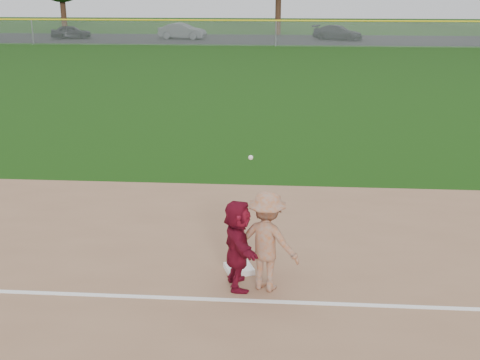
# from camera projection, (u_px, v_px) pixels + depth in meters

# --- Properties ---
(ground) EXTENTS (160.00, 160.00, 0.00)m
(ground) POSITION_uv_depth(u_px,v_px,m) (234.00, 278.00, 10.41)
(ground) COLOR #153C0B
(ground) RESTS_ON ground
(foul_line) EXTENTS (60.00, 0.10, 0.01)m
(foul_line) POSITION_uv_depth(u_px,v_px,m) (229.00, 300.00, 9.64)
(foul_line) COLOR white
(foul_line) RESTS_ON infield_dirt
(parking_asphalt) EXTENTS (120.00, 10.00, 0.01)m
(parking_asphalt) POSITION_uv_depth(u_px,v_px,m) (277.00, 39.00, 53.98)
(parking_asphalt) COLOR black
(parking_asphalt) RESTS_ON ground
(first_base) EXTENTS (0.59, 0.59, 0.10)m
(first_base) POSITION_uv_depth(u_px,v_px,m) (239.00, 269.00, 10.60)
(first_base) COLOR white
(first_base) RESTS_ON infield_dirt
(base_runner) EXTENTS (0.76, 1.49, 1.54)m
(base_runner) POSITION_uv_depth(u_px,v_px,m) (238.00, 244.00, 9.85)
(base_runner) COLOR maroon
(base_runner) RESTS_ON infield_dirt
(car_left) EXTENTS (3.78, 2.20, 1.21)m
(car_left) POSITION_uv_depth(u_px,v_px,m) (71.00, 32.00, 54.46)
(car_left) COLOR black
(car_left) RESTS_ON parking_asphalt
(car_mid) EXTENTS (4.40, 2.11, 1.39)m
(car_mid) POSITION_uv_depth(u_px,v_px,m) (182.00, 31.00, 54.05)
(car_mid) COLOR #4F5256
(car_mid) RESTS_ON parking_asphalt
(car_right) EXTENTS (4.77, 3.36, 1.28)m
(car_right) POSITION_uv_depth(u_px,v_px,m) (338.00, 33.00, 53.17)
(car_right) COLOR black
(car_right) RESTS_ON parking_asphalt
(first_base_play) EXTENTS (1.25, 1.00, 2.26)m
(first_base_play) POSITION_uv_depth(u_px,v_px,m) (267.00, 241.00, 9.78)
(first_base_play) COLOR gray
(first_base_play) RESTS_ON infield_dirt
(outfield_fence) EXTENTS (110.00, 0.12, 110.00)m
(outfield_fence) POSITION_uv_depth(u_px,v_px,m) (276.00, 21.00, 47.68)
(outfield_fence) COLOR #999EA0
(outfield_fence) RESTS_ON ground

